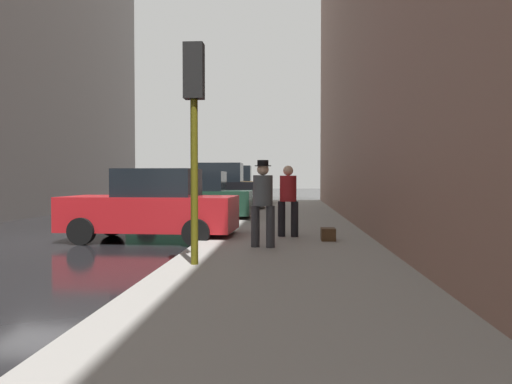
{
  "coord_description": "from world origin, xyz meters",
  "views": [
    {
      "loc": [
        6.06,
        -11.89,
        1.57
      ],
      "look_at": [
        4.85,
        5.86,
        1.06
      ],
      "focal_mm": 35.0,
      "sensor_mm": 36.0,
      "label": 1
    }
  ],
  "objects_px": {
    "parked_bronze_suv": "(230,187)",
    "duffel_bag": "(328,234)",
    "pedestrian_with_beanie": "(263,199)",
    "pedestrian_in_red_jacket": "(288,197)",
    "parked_dark_green_sedan": "(193,198)",
    "parked_black_suv": "(217,189)",
    "fire_hydrant": "(247,206)",
    "traffic_light": "(194,105)",
    "parked_red_hatchback": "(152,207)"
  },
  "relations": [
    {
      "from": "pedestrian_with_beanie",
      "to": "duffel_bag",
      "type": "height_order",
      "value": "pedestrian_with_beanie"
    },
    {
      "from": "duffel_bag",
      "to": "parked_bronze_suv",
      "type": "bearing_deg",
      "value": 104.04
    },
    {
      "from": "duffel_bag",
      "to": "fire_hydrant",
      "type": "bearing_deg",
      "value": 108.22
    },
    {
      "from": "parked_bronze_suv",
      "to": "pedestrian_with_beanie",
      "type": "bearing_deg",
      "value": -81.11
    },
    {
      "from": "parked_dark_green_sedan",
      "to": "duffel_bag",
      "type": "relative_size",
      "value": 9.57
    },
    {
      "from": "parked_black_suv",
      "to": "pedestrian_with_beanie",
      "type": "bearing_deg",
      "value": -77.52
    },
    {
      "from": "pedestrian_with_beanie",
      "to": "parked_red_hatchback",
      "type": "bearing_deg",
      "value": 144.55
    },
    {
      "from": "parked_black_suv",
      "to": "parked_bronze_suv",
      "type": "height_order",
      "value": "same"
    },
    {
      "from": "fire_hydrant",
      "to": "duffel_bag",
      "type": "relative_size",
      "value": 1.6
    },
    {
      "from": "parked_black_suv",
      "to": "duffel_bag",
      "type": "height_order",
      "value": "parked_black_suv"
    },
    {
      "from": "parked_red_hatchback",
      "to": "fire_hydrant",
      "type": "distance_m",
      "value": 6.94
    },
    {
      "from": "parked_red_hatchback",
      "to": "fire_hydrant",
      "type": "bearing_deg",
      "value": 74.91
    },
    {
      "from": "parked_red_hatchback",
      "to": "parked_black_suv",
      "type": "distance_m",
      "value": 10.9
    },
    {
      "from": "parked_dark_green_sedan",
      "to": "traffic_light",
      "type": "relative_size",
      "value": 1.17
    },
    {
      "from": "parked_dark_green_sedan",
      "to": "pedestrian_with_beanie",
      "type": "relative_size",
      "value": 2.37
    },
    {
      "from": "pedestrian_in_red_jacket",
      "to": "pedestrian_with_beanie",
      "type": "height_order",
      "value": "pedestrian_with_beanie"
    },
    {
      "from": "parked_bronze_suv",
      "to": "fire_hydrant",
      "type": "height_order",
      "value": "parked_bronze_suv"
    },
    {
      "from": "parked_dark_green_sedan",
      "to": "traffic_light",
      "type": "xyz_separation_m",
      "value": [
        1.85,
        -9.37,
        1.91
      ]
    },
    {
      "from": "parked_dark_green_sedan",
      "to": "duffel_bag",
      "type": "xyz_separation_m",
      "value": [
        4.28,
        -6.1,
        -0.56
      ]
    },
    {
      "from": "parked_bronze_suv",
      "to": "duffel_bag",
      "type": "height_order",
      "value": "parked_bronze_suv"
    },
    {
      "from": "parked_black_suv",
      "to": "pedestrian_in_red_jacket",
      "type": "xyz_separation_m",
      "value": [
        3.37,
        -11.06,
        0.07
      ]
    },
    {
      "from": "parked_dark_green_sedan",
      "to": "traffic_light",
      "type": "height_order",
      "value": "traffic_light"
    },
    {
      "from": "fire_hydrant",
      "to": "pedestrian_in_red_jacket",
      "type": "xyz_separation_m",
      "value": [
        1.57,
        -6.85,
        0.61
      ]
    },
    {
      "from": "fire_hydrant",
      "to": "duffel_bag",
      "type": "bearing_deg",
      "value": -71.78
    },
    {
      "from": "parked_black_suv",
      "to": "pedestrian_with_beanie",
      "type": "distance_m",
      "value": 13.25
    },
    {
      "from": "pedestrian_with_beanie",
      "to": "pedestrian_in_red_jacket",
      "type": "bearing_deg",
      "value": 74.85
    },
    {
      "from": "parked_dark_green_sedan",
      "to": "pedestrian_in_red_jacket",
      "type": "height_order",
      "value": "pedestrian_in_red_jacket"
    },
    {
      "from": "pedestrian_in_red_jacket",
      "to": "pedestrian_with_beanie",
      "type": "xyz_separation_m",
      "value": [
        -0.51,
        -1.88,
        0.03
      ]
    },
    {
      "from": "traffic_light",
      "to": "fire_hydrant",
      "type": "bearing_deg",
      "value": 90.27
    },
    {
      "from": "parked_red_hatchback",
      "to": "fire_hydrant",
      "type": "relative_size",
      "value": 6.06
    },
    {
      "from": "parked_red_hatchback",
      "to": "parked_dark_green_sedan",
      "type": "xyz_separation_m",
      "value": [
        0.0,
        5.26,
        0.0
      ]
    },
    {
      "from": "parked_red_hatchback",
      "to": "duffel_bag",
      "type": "distance_m",
      "value": 4.4
    },
    {
      "from": "parked_black_suv",
      "to": "pedestrian_in_red_jacket",
      "type": "bearing_deg",
      "value": -73.05
    },
    {
      "from": "parked_bronze_suv",
      "to": "parked_black_suv",
      "type": "bearing_deg",
      "value": -90.0
    },
    {
      "from": "fire_hydrant",
      "to": "parked_red_hatchback",
      "type": "bearing_deg",
      "value": -105.09
    },
    {
      "from": "duffel_bag",
      "to": "parked_red_hatchback",
      "type": "bearing_deg",
      "value": 168.96
    },
    {
      "from": "pedestrian_with_beanie",
      "to": "duffel_bag",
      "type": "distance_m",
      "value": 2.04
    },
    {
      "from": "parked_red_hatchback",
      "to": "parked_dark_green_sedan",
      "type": "distance_m",
      "value": 5.26
    },
    {
      "from": "traffic_light",
      "to": "parked_red_hatchback",
      "type": "bearing_deg",
      "value": 114.3
    },
    {
      "from": "parked_dark_green_sedan",
      "to": "parked_black_suv",
      "type": "bearing_deg",
      "value": 90.0
    },
    {
      "from": "parked_red_hatchback",
      "to": "parked_bronze_suv",
      "type": "relative_size",
      "value": 0.92
    },
    {
      "from": "parked_black_suv",
      "to": "parked_bronze_suv",
      "type": "bearing_deg",
      "value": 90.0
    },
    {
      "from": "parked_red_hatchback",
      "to": "parked_bronze_suv",
      "type": "distance_m",
      "value": 16.28
    },
    {
      "from": "parked_black_suv",
      "to": "fire_hydrant",
      "type": "bearing_deg",
      "value": -66.8
    },
    {
      "from": "parked_bronze_suv",
      "to": "parked_dark_green_sedan",
      "type": "bearing_deg",
      "value": -90.0
    },
    {
      "from": "parked_dark_green_sedan",
      "to": "parked_bronze_suv",
      "type": "relative_size",
      "value": 0.9
    },
    {
      "from": "pedestrian_in_red_jacket",
      "to": "duffel_bag",
      "type": "bearing_deg",
      "value": -36.47
    },
    {
      "from": "parked_red_hatchback",
      "to": "pedestrian_with_beanie",
      "type": "xyz_separation_m",
      "value": [
        2.86,
        -2.04,
        0.29
      ]
    },
    {
      "from": "fire_hydrant",
      "to": "pedestrian_in_red_jacket",
      "type": "distance_m",
      "value": 7.05
    },
    {
      "from": "pedestrian_in_red_jacket",
      "to": "traffic_light",
      "type": "bearing_deg",
      "value": -111.07
    }
  ]
}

